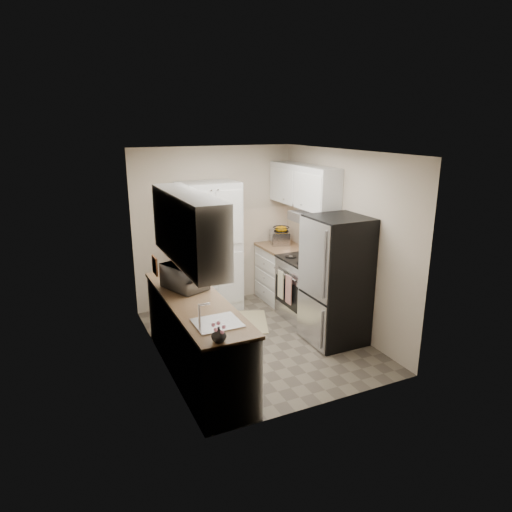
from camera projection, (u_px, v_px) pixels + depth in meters
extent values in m
plane|color=#665B4C|center=(258.00, 340.00, 6.18)|extent=(3.20, 3.20, 0.00)
cube|color=beige|center=(215.00, 227.00, 7.22)|extent=(2.60, 0.04, 2.50)
cube|color=beige|center=(328.00, 292.00, 4.44)|extent=(2.60, 0.04, 2.50)
cube|color=beige|center=(157.00, 265.00, 5.30)|extent=(0.04, 3.20, 2.50)
cube|color=beige|center=(342.00, 241.00, 6.36)|extent=(0.04, 3.20, 2.50)
cube|color=white|center=(258.00, 152.00, 5.48)|extent=(2.60, 3.20, 0.04)
cube|color=silver|center=(188.00, 227.00, 4.55)|extent=(0.33, 1.60, 0.70)
cube|color=silver|center=(303.00, 188.00, 6.82)|extent=(0.33, 1.55, 0.58)
cube|color=#99999E|center=(314.00, 218.00, 6.53)|extent=(0.45, 0.76, 0.13)
cube|color=#B7B7BC|center=(217.00, 323.00, 4.52)|extent=(0.45, 0.40, 0.02)
cube|color=brown|center=(155.00, 265.00, 5.50)|extent=(0.02, 0.22, 0.22)
cube|color=silver|center=(210.00, 248.00, 6.96)|extent=(0.90, 0.55, 2.00)
cube|color=silver|center=(197.00, 338.00, 5.28)|extent=(0.60, 2.30, 0.88)
cube|color=#846647|center=(195.00, 301.00, 5.15)|extent=(0.63, 2.33, 0.04)
cube|color=silver|center=(282.00, 274.00, 7.49)|extent=(0.60, 0.80, 0.88)
cube|color=#846647|center=(282.00, 247.00, 7.36)|extent=(0.63, 0.83, 0.04)
cube|color=#B7B7BC|center=(306.00, 289.00, 6.79)|extent=(0.64, 0.76, 0.90)
cube|color=black|center=(307.00, 260.00, 6.66)|extent=(0.66, 0.78, 0.03)
cube|color=black|center=(324.00, 250.00, 6.74)|extent=(0.06, 0.76, 0.22)
cube|color=tan|center=(289.00, 290.00, 6.49)|extent=(0.01, 0.16, 0.42)
cube|color=beige|center=(281.00, 285.00, 6.70)|extent=(0.01, 0.16, 0.42)
cube|color=#B7B7BC|center=(336.00, 281.00, 5.97)|extent=(0.70, 0.72, 1.70)
imported|color=#B3B3B8|center=(185.00, 277.00, 5.45)|extent=(0.53, 0.63, 0.30)
cylinder|color=black|center=(176.00, 263.00, 5.88)|extent=(0.09, 0.09, 0.34)
imported|color=silver|center=(219.00, 335.00, 4.13)|extent=(0.16, 0.16, 0.15)
cube|color=green|center=(180.00, 263.00, 6.05)|extent=(0.06, 0.21, 0.26)
cube|color=#AAAAAF|center=(279.00, 238.00, 7.47)|extent=(0.39, 0.44, 0.21)
cube|color=tan|center=(249.00, 322.00, 6.74)|extent=(0.77, 0.95, 0.01)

